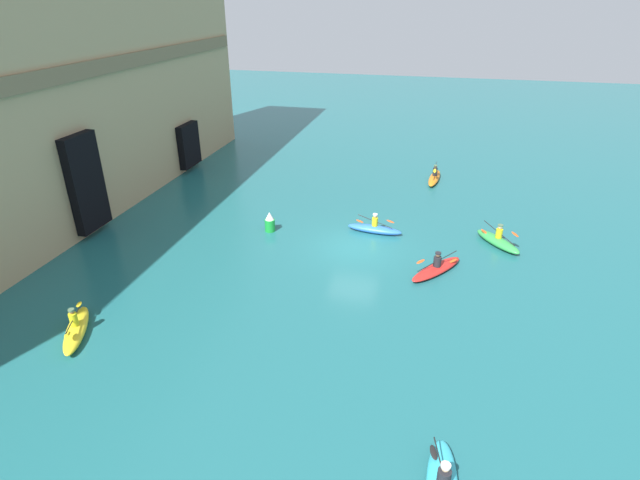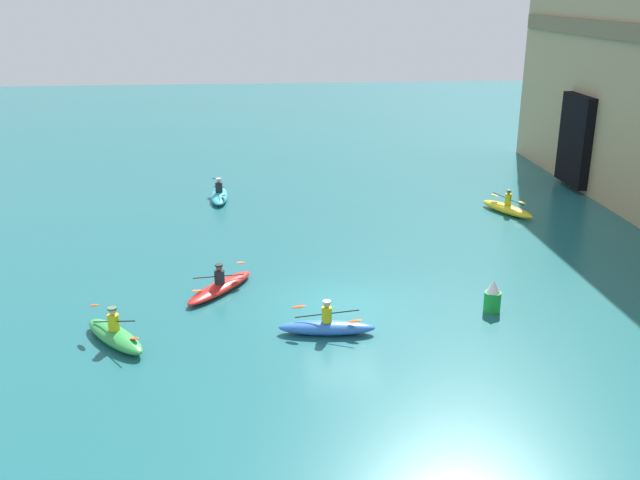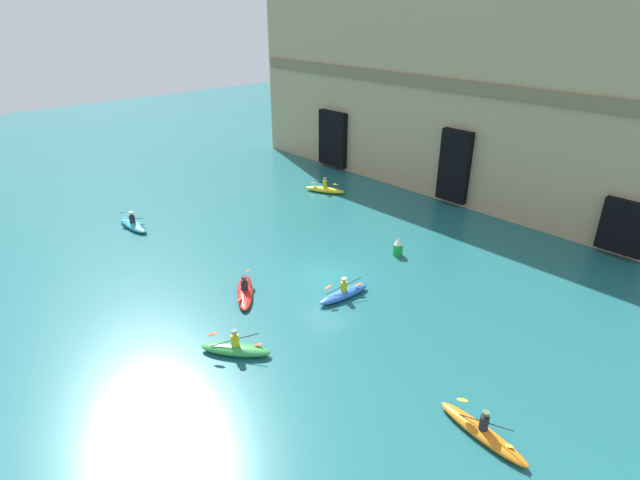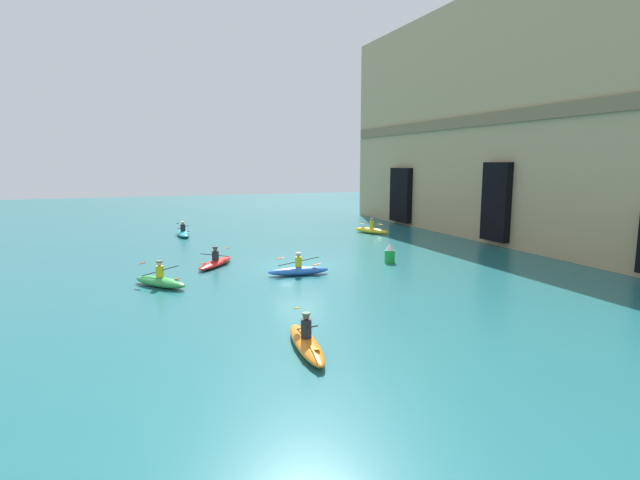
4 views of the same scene
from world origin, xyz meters
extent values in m
plane|color=#1E6066|center=(0.00, 0.00, 0.00)|extent=(120.00, 120.00, 0.00)
cube|color=tan|center=(-2.14, 17.54, 8.38)|extent=(41.05, 6.79, 16.77)
cube|color=#79674A|center=(-2.14, 14.09, 8.21)|extent=(40.23, 0.24, 0.80)
cube|color=black|center=(-13.81, 13.99, 2.58)|extent=(3.04, 0.70, 4.68)
cube|color=black|center=(-1.62, 13.99, 2.87)|extent=(2.30, 0.70, 5.06)
ellipsoid|color=yellow|center=(-9.63, 9.01, 0.22)|extent=(3.11, 2.02, 0.43)
cylinder|color=gold|center=(-9.63, 9.01, 0.70)|extent=(0.30, 0.30, 0.53)
sphere|color=#9E704C|center=(-9.63, 9.01, 1.05)|extent=(0.18, 0.18, 0.18)
cylinder|color=#4C6B4C|center=(-9.63, 9.01, 1.12)|extent=(0.23, 0.23, 0.06)
cylinder|color=black|center=(-9.63, 9.01, 0.72)|extent=(1.89, 0.87, 0.16)
ellipsoid|color=yellow|center=(-8.81, 9.38, 0.77)|extent=(0.48, 0.34, 0.08)
ellipsoid|color=yellow|center=(-10.46, 8.64, 0.67)|extent=(0.48, 0.34, 0.08)
ellipsoid|color=orange|center=(11.34, -3.57, 0.19)|extent=(3.51, 1.00, 0.37)
cylinder|color=#232328|center=(11.34, -3.57, 0.64)|extent=(0.31, 0.31, 0.54)
sphere|color=brown|center=(11.34, -3.57, 1.01)|extent=(0.20, 0.20, 0.20)
cylinder|color=#4C6B4C|center=(11.34, -3.57, 1.09)|extent=(0.24, 0.24, 0.06)
cylinder|color=black|center=(11.34, -3.57, 0.67)|extent=(2.00, 0.08, 0.78)
ellipsoid|color=yellow|center=(12.22, -3.59, 0.34)|extent=(0.43, 0.19, 0.20)
ellipsoid|color=yellow|center=(10.45, -3.55, 1.00)|extent=(0.43, 0.19, 0.20)
ellipsoid|color=red|center=(-1.55, -4.13, 0.16)|extent=(3.22, 2.60, 0.32)
cylinder|color=#232328|center=(-1.55, -4.13, 0.56)|extent=(0.36, 0.36, 0.48)
sphere|color=brown|center=(-1.55, -4.13, 0.91)|extent=(0.22, 0.22, 0.22)
cylinder|color=#232328|center=(-1.55, -4.13, 1.00)|extent=(0.28, 0.28, 0.06)
cylinder|color=black|center=(-1.55, -4.13, 0.58)|extent=(1.51, 1.69, 0.55)
ellipsoid|color=#D84C19|center=(-2.21, -3.39, 0.82)|extent=(0.43, 0.45, 0.15)
ellipsoid|color=#D84C19|center=(-0.88, -4.88, 0.35)|extent=(0.43, 0.45, 0.15)
ellipsoid|color=blue|center=(2.01, -0.72, 0.21)|extent=(0.98, 3.02, 0.41)
cylinder|color=gold|center=(2.01, -0.72, 0.65)|extent=(0.32, 0.32, 0.48)
sphere|color=tan|center=(2.01, -0.72, 0.99)|extent=(0.21, 0.21, 0.21)
cylinder|color=silver|center=(2.01, -0.72, 1.08)|extent=(0.26, 0.26, 0.06)
cylinder|color=black|center=(2.01, -0.72, 0.68)|extent=(0.52, 1.94, 0.43)
ellipsoid|color=#D84C19|center=(1.80, -1.57, 0.85)|extent=(0.28, 0.47, 0.13)
ellipsoid|color=#D84C19|center=(2.22, 0.12, 0.50)|extent=(0.28, 0.47, 0.13)
ellipsoid|color=green|center=(2.02, -7.10, 0.22)|extent=(2.83, 2.46, 0.43)
cylinder|color=gold|center=(2.02, -7.10, 0.68)|extent=(0.34, 0.34, 0.49)
sphere|color=beige|center=(2.02, -7.10, 1.04)|extent=(0.22, 0.22, 0.22)
cylinder|color=#4C6B4C|center=(2.02, -7.10, 1.13)|extent=(0.28, 0.28, 0.06)
cylinder|color=black|center=(2.02, -7.10, 0.70)|extent=(1.40, 1.53, 0.66)
ellipsoid|color=#D84C19|center=(1.42, -7.77, 0.98)|extent=(0.43, 0.44, 0.18)
ellipsoid|color=#D84C19|center=(2.63, -6.44, 0.42)|extent=(0.43, 0.44, 0.18)
ellipsoid|color=#33B2C6|center=(-13.26, -4.65, 0.19)|extent=(3.23, 0.92, 0.38)
cylinder|color=#232328|center=(-13.26, -4.65, 0.63)|extent=(0.35, 0.35, 0.50)
sphere|color=tan|center=(-13.26, -4.65, 0.98)|extent=(0.21, 0.21, 0.21)
cylinder|color=silver|center=(-13.26, -4.65, 1.07)|extent=(0.26, 0.26, 0.06)
cylinder|color=black|center=(-13.26, -4.65, 0.65)|extent=(2.04, 0.65, 0.51)
ellipsoid|color=black|center=(-12.37, -4.38, 0.44)|extent=(0.47, 0.30, 0.15)
ellipsoid|color=black|center=(-14.16, -4.93, 0.86)|extent=(0.47, 0.30, 0.15)
cylinder|color=green|center=(0.89, 4.85, 0.34)|extent=(0.55, 0.55, 0.68)
cone|color=white|center=(0.89, 4.85, 0.90)|extent=(0.47, 0.47, 0.43)
camera|label=1|loc=(-22.43, -3.64, 11.69)|focal=28.00mm
camera|label=2|loc=(21.65, -2.71, 10.03)|focal=40.00mm
camera|label=3|loc=(16.63, -15.91, 13.19)|focal=28.00mm
camera|label=4|loc=(24.38, -8.08, 5.38)|focal=28.00mm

